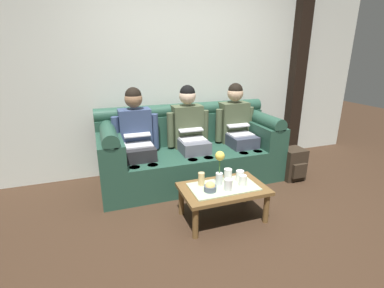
# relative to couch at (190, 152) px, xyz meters

# --- Properties ---
(ground_plane) EXTENTS (14.00, 14.00, 0.00)m
(ground_plane) POSITION_rel_couch_xyz_m (0.00, -1.17, -0.37)
(ground_plane) COLOR #382619
(back_wall_patterned) EXTENTS (6.00, 0.12, 2.90)m
(back_wall_patterned) POSITION_rel_couch_xyz_m (0.00, 0.53, 1.08)
(back_wall_patterned) COLOR silver
(back_wall_patterned) RESTS_ON ground_plane
(timber_pillar) EXTENTS (0.20, 0.20, 2.90)m
(timber_pillar) POSITION_rel_couch_xyz_m (1.89, 0.41, 1.08)
(timber_pillar) COLOR black
(timber_pillar) RESTS_ON ground_plane
(couch) EXTENTS (2.28, 0.88, 0.96)m
(couch) POSITION_rel_couch_xyz_m (0.00, 0.00, 0.00)
(couch) COLOR #234738
(couch) RESTS_ON ground_plane
(person_left) EXTENTS (0.56, 0.67, 1.22)m
(person_left) POSITION_rel_couch_xyz_m (-0.67, -0.00, 0.29)
(person_left) COLOR #232326
(person_left) RESTS_ON ground_plane
(person_middle) EXTENTS (0.56, 0.67, 1.22)m
(person_middle) POSITION_rel_couch_xyz_m (0.00, -0.00, 0.29)
(person_middle) COLOR #595B66
(person_middle) RESTS_ON ground_plane
(person_right) EXTENTS (0.56, 0.67, 1.22)m
(person_right) POSITION_rel_couch_xyz_m (0.67, -0.00, 0.29)
(person_right) COLOR #383D4C
(person_right) RESTS_ON ground_plane
(coffee_table) EXTENTS (0.84, 0.52, 0.36)m
(coffee_table) POSITION_rel_couch_xyz_m (0.00, -1.01, -0.07)
(coffee_table) COLOR brown
(coffee_table) RESTS_ON ground_plane
(flower_vase) EXTENTS (0.09, 0.09, 0.35)m
(flower_vase) POSITION_rel_couch_xyz_m (-0.03, -0.96, 0.19)
(flower_vase) COLOR silver
(flower_vase) RESTS_ON coffee_table
(snack_bowl) EXTENTS (0.12, 0.12, 0.10)m
(snack_bowl) POSITION_rel_couch_xyz_m (-0.16, -1.06, 0.02)
(snack_bowl) COLOR #4C5666
(snack_bowl) RESTS_ON coffee_table
(cup_near_left) EXTENTS (0.08, 0.08, 0.13)m
(cup_near_left) POSITION_rel_couch_xyz_m (0.10, -0.91, 0.05)
(cup_near_left) COLOR white
(cup_near_left) RESTS_ON coffee_table
(cup_near_right) EXTENTS (0.07, 0.07, 0.11)m
(cup_near_right) POSITION_rel_couch_xyz_m (0.19, -1.06, 0.04)
(cup_near_right) COLOR white
(cup_near_right) RESTS_ON coffee_table
(cup_far_center) EXTENTS (0.08, 0.08, 0.11)m
(cup_far_center) POSITION_rel_couch_xyz_m (0.20, -0.96, 0.04)
(cup_far_center) COLOR white
(cup_far_center) RESTS_ON coffee_table
(cup_far_left) EXTENTS (0.06, 0.06, 0.13)m
(cup_far_left) POSITION_rel_couch_xyz_m (-0.19, -0.91, 0.05)
(cup_far_left) COLOR #DBB77A
(cup_far_left) RESTS_ON coffee_table
(cup_far_right) EXTENTS (0.08, 0.08, 0.11)m
(cup_far_right) POSITION_rel_couch_xyz_m (0.01, -1.10, 0.04)
(cup_far_right) COLOR silver
(cup_far_right) RESTS_ON coffee_table
(backpack_right) EXTENTS (0.28, 0.31, 0.41)m
(backpack_right) POSITION_rel_couch_xyz_m (1.27, -0.46, -0.17)
(backpack_right) COLOR #2D2319
(backpack_right) RESTS_ON ground_plane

